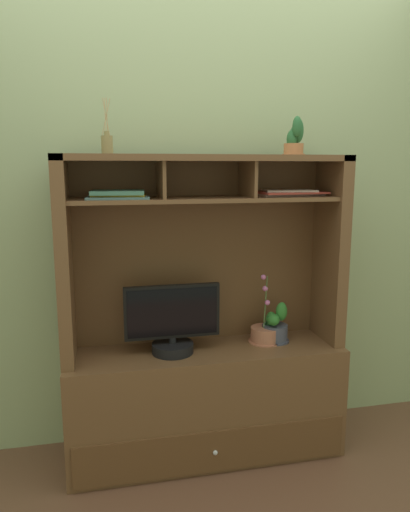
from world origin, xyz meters
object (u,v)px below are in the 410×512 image
at_px(tv_monitor, 172,324).
at_px(magazine_stack_left, 289,193).
at_px(potted_orchid, 265,334).
at_px(potted_fern, 275,328).
at_px(media_console, 205,369).
at_px(magazine_stack_centre, 118,195).
at_px(potted_succulent, 294,140).
at_px(diffuser_bottle, 107,144).

relative_size(tv_monitor, magazine_stack_left, 1.31).
distance_m(potted_orchid, potted_fern, 0.06).
relative_size(tv_monitor, potted_orchid, 1.28).
relative_size(potted_orchid, potted_fern, 1.71).
distance_m(tv_monitor, potted_fern, 0.56).
height_order(media_console, magazine_stack_centre, media_console).
bearing_deg(magazine_stack_left, potted_fern, -176.08).
bearing_deg(tv_monitor, magazine_stack_left, 4.04).
distance_m(potted_orchid, potted_succulent, 1.01).
xyz_separation_m(potted_orchid, diffuser_bottle, (-0.78, 0.00, 0.97)).
relative_size(media_console, potted_succulent, 8.24).
distance_m(media_console, potted_succulent, 1.25).
bearing_deg(diffuser_bottle, potted_succulent, -0.01).
bearing_deg(magazine_stack_centre, diffuser_bottle, 146.39).
bearing_deg(magazine_stack_left, diffuser_bottle, 179.86).
xyz_separation_m(potted_orchid, magazine_stack_centre, (-0.74, -0.02, 0.74)).
bearing_deg(tv_monitor, media_console, 12.37).
height_order(tv_monitor, magazine_stack_centre, magazine_stack_centre).
distance_m(media_console, magazine_stack_centre, 1.00).
xyz_separation_m(media_console, potted_succulent, (0.46, 0.01, 1.17)).
xyz_separation_m(tv_monitor, magazine_stack_left, (0.61, 0.04, 0.64)).
bearing_deg(tv_monitor, potted_orchid, 4.75).
bearing_deg(tv_monitor, potted_fern, 4.06).
bearing_deg(media_console, diffuser_bottle, 179.04).
height_order(magazine_stack_centre, potted_succulent, potted_succulent).
distance_m(potted_orchid, magazine_stack_centre, 1.05).
relative_size(media_console, tv_monitor, 3.27).
xyz_separation_m(potted_fern, magazine_stack_left, (0.06, 0.00, 0.71)).
xyz_separation_m(tv_monitor, diffuser_bottle, (-0.28, 0.05, 0.87)).
distance_m(potted_orchid, diffuser_bottle, 1.25).
bearing_deg(potted_succulent, diffuser_bottle, 179.99).
height_order(media_console, tv_monitor, media_console).
bearing_deg(magazine_stack_centre, potted_succulent, 1.81).
bearing_deg(diffuser_bottle, media_console, -0.96).
height_order(magazine_stack_left, magazine_stack_centre, magazine_stack_centre).
height_order(tv_monitor, diffuser_bottle, diffuser_bottle).
bearing_deg(potted_fern, magazine_stack_centre, -178.44).
bearing_deg(diffuser_bottle, magazine_stack_left, -0.14).
relative_size(potted_orchid, magazine_stack_centre, 1.25).
height_order(potted_fern, magazine_stack_left, magazine_stack_left).
bearing_deg(potted_orchid, diffuser_bottle, 179.71).
bearing_deg(magazine_stack_left, potted_succulent, 5.80).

